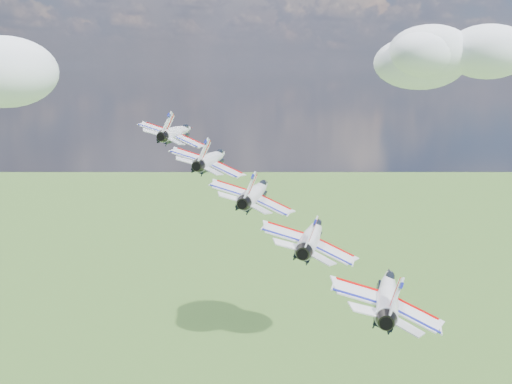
% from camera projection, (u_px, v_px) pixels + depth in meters
% --- Properties ---
extents(cloud_far, '(64.65, 50.80, 25.40)m').
position_uv_depth(cloud_far, '(450.00, 60.00, 288.67)').
color(cloud_far, white).
extents(jet_0, '(11.66, 15.34, 7.44)m').
position_uv_depth(jet_0, '(177.00, 132.00, 97.56)').
color(jet_0, white).
extents(jet_1, '(11.66, 15.34, 7.44)m').
position_uv_depth(jet_1, '(212.00, 159.00, 87.70)').
color(jet_1, silver).
extents(jet_2, '(11.66, 15.34, 7.44)m').
position_uv_depth(jet_2, '(256.00, 192.00, 77.85)').
color(jet_2, silver).
extents(jet_3, '(11.66, 15.34, 7.44)m').
position_uv_depth(jet_3, '(312.00, 235.00, 67.99)').
color(jet_3, silver).
extents(jet_4, '(11.66, 15.34, 7.44)m').
position_uv_depth(jet_4, '(388.00, 293.00, 58.14)').
color(jet_4, white).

